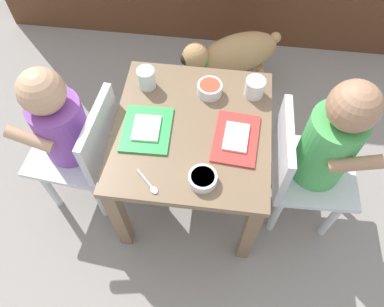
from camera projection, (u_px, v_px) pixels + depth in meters
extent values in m
plane|color=gray|center=(192.00, 190.00, 1.56)|extent=(7.00, 7.00, 0.00)
cube|color=#7A6047|center=(192.00, 130.00, 1.20)|extent=(0.50, 0.53, 0.03)
cube|color=#7A6047|center=(119.00, 218.00, 1.27)|extent=(0.04, 0.04, 0.42)
cube|color=#7A6047|center=(249.00, 233.00, 1.24)|extent=(0.04, 0.04, 0.42)
cube|color=#7A6047|center=(145.00, 109.00, 1.52)|extent=(0.04, 0.04, 0.42)
cube|color=#7A6047|center=(254.00, 120.00, 1.49)|extent=(0.04, 0.04, 0.42)
cube|color=silver|center=(73.00, 149.00, 1.32)|extent=(0.31, 0.31, 0.02)
cube|color=silver|center=(100.00, 136.00, 1.21)|extent=(0.05, 0.27, 0.22)
cylinder|color=purple|center=(63.00, 129.00, 1.22)|extent=(0.17, 0.17, 0.23)
sphere|color=tan|center=(41.00, 91.00, 1.07)|extent=(0.14, 0.14, 0.14)
cylinder|color=silver|center=(69.00, 144.00, 1.51)|extent=(0.03, 0.03, 0.28)
cylinder|color=silver|center=(49.00, 187.00, 1.41)|extent=(0.03, 0.03, 0.28)
cylinder|color=silver|center=(116.00, 153.00, 1.49)|extent=(0.03, 0.03, 0.28)
cylinder|color=silver|center=(99.00, 198.00, 1.39)|extent=(0.03, 0.03, 0.28)
cylinder|color=tan|center=(55.00, 93.00, 1.22)|extent=(0.15, 0.05, 0.09)
cylinder|color=tan|center=(30.00, 139.00, 1.13)|extent=(0.15, 0.05, 0.09)
cube|color=silver|center=(313.00, 171.00, 1.28)|extent=(0.29, 0.29, 0.02)
cube|color=silver|center=(283.00, 150.00, 1.18)|extent=(0.03, 0.27, 0.22)
cylinder|color=#4CB259|center=(327.00, 148.00, 1.15)|extent=(0.17, 0.17, 0.28)
sphere|color=#A87A5B|center=(354.00, 106.00, 0.98)|extent=(0.14, 0.14, 0.14)
cylinder|color=silver|center=(332.00, 218.00, 1.34)|extent=(0.03, 0.03, 0.28)
cylinder|color=silver|center=(327.00, 170.00, 1.45)|extent=(0.03, 0.03, 0.28)
cylinder|color=silver|center=(276.00, 213.00, 1.35)|extent=(0.03, 0.03, 0.28)
cylinder|color=silver|center=(275.00, 166.00, 1.46)|extent=(0.03, 0.03, 0.28)
cylinder|color=#A87A5B|center=(355.00, 164.00, 1.04)|extent=(0.15, 0.04, 0.09)
cylinder|color=#A87A5B|center=(347.00, 111.00, 1.14)|extent=(0.15, 0.04, 0.09)
ellipsoid|color=tan|center=(239.00, 53.00, 1.68)|extent=(0.40, 0.30, 0.18)
sphere|color=tan|center=(195.00, 56.00, 1.60)|extent=(0.12, 0.12, 0.12)
sphere|color=black|center=(186.00, 59.00, 1.60)|extent=(0.05, 0.05, 0.05)
torus|color=green|center=(203.00, 57.00, 1.62)|extent=(0.07, 0.10, 0.10)
sphere|color=tan|center=(275.00, 38.00, 1.68)|extent=(0.05, 0.05, 0.05)
cylinder|color=tan|center=(213.00, 75.00, 1.81)|extent=(0.04, 0.04, 0.14)
cylinder|color=tan|center=(219.00, 88.00, 1.76)|extent=(0.04, 0.04, 0.14)
cylinder|color=tan|center=(251.00, 65.00, 1.85)|extent=(0.04, 0.04, 0.14)
cylinder|color=tan|center=(259.00, 78.00, 1.80)|extent=(0.04, 0.04, 0.14)
cube|color=green|center=(147.00, 129.00, 1.18)|extent=(0.16, 0.18, 0.01)
cube|color=white|center=(146.00, 128.00, 1.17)|extent=(0.09, 0.10, 0.01)
cube|color=red|center=(236.00, 138.00, 1.16)|extent=(0.15, 0.20, 0.01)
cube|color=white|center=(236.00, 137.00, 1.15)|extent=(0.08, 0.11, 0.01)
cylinder|color=white|center=(255.00, 87.00, 1.23)|extent=(0.07, 0.07, 0.06)
cylinder|color=silver|center=(254.00, 91.00, 1.24)|extent=(0.06, 0.06, 0.03)
cylinder|color=white|center=(146.00, 78.00, 1.25)|extent=(0.06, 0.06, 0.07)
cylinder|color=silver|center=(147.00, 82.00, 1.26)|extent=(0.05, 0.05, 0.03)
cylinder|color=white|center=(210.00, 89.00, 1.24)|extent=(0.08, 0.08, 0.04)
cylinder|color=#D84C33|center=(210.00, 85.00, 1.23)|extent=(0.07, 0.07, 0.01)
cylinder|color=white|center=(203.00, 179.00, 1.07)|extent=(0.08, 0.08, 0.03)
cylinder|color=#D84C33|center=(203.00, 177.00, 1.06)|extent=(0.07, 0.07, 0.01)
cylinder|color=silver|center=(145.00, 179.00, 1.08)|extent=(0.06, 0.06, 0.01)
ellipsoid|color=silver|center=(154.00, 190.00, 1.06)|extent=(0.03, 0.03, 0.01)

